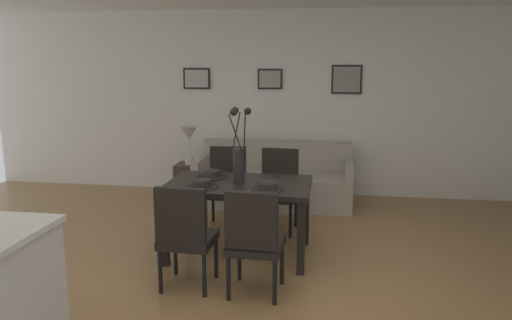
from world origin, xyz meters
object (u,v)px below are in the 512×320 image
Objects in this scene: dining_chair_far_right at (278,186)px; framed_picture_right at (347,79)px; dining_table at (239,192)px; centerpiece_vase at (239,154)px; dining_chair_near_left at (185,232)px; sofa at (274,183)px; bowl_near_right at (212,173)px; bowl_near_left at (202,182)px; framed_picture_center at (270,79)px; dining_chair_far_left at (254,237)px; framed_picture_left at (197,79)px; side_table at (190,182)px; dining_chair_near_right at (226,183)px; bowl_far_left at (268,185)px; table_lamp at (189,137)px.

framed_picture_right reaches higher than dining_chair_far_right.
centerpiece_vase is at bearing 55.35° from dining_table.
dining_chair_near_left reaches higher than sofa.
bowl_near_right is 0.41× the size of framed_picture_right.
bowl_near_left is 2.76m from framed_picture_center.
framed_picture_left is at bearing 112.46° from dining_chair_far_left.
dining_table is 1.52× the size of dining_chair_far_left.
sofa is 3.97× the size of side_table.
centerpiece_vase is at bearing -113.86° from framed_picture_right.
dining_chair_near_left is 2.66× the size of framed_picture_center.
bowl_near_left is 0.41× the size of framed_picture_right.
framed_picture_right is at bearing 64.10° from dining_chair_far_right.
framed_picture_left is at bearing 180.00° from framed_picture_right.
dining_chair_near_right is at bearing 109.91° from centerpiece_vase.
bowl_far_left reaches higher than side_table.
centerpiece_vase reaches higher than bowl_near_left.
bowl_far_left is at bearing -55.99° from table_lamp.
dining_chair_far_right is 0.45× the size of sofa.
dining_chair_far_right is at bearing 70.20° from centerpiece_vase.
dining_chair_far_left is 1.25× the size of centerpiece_vase.
dining_chair_near_left is 1.25× the size of centerpiece_vase.
framed_picture_center is (-0.29, 3.27, 1.13)m from dining_chair_far_left.
bowl_near_right is at bearing 90.00° from bowl_near_left.
sofa is 1.89m from framed_picture_left.
framed_picture_left is (-0.75, 2.60, 0.86)m from bowl_near_left.
centerpiece_vase reaches higher than dining_chair_near_right.
framed_picture_center reaches higher than table_lamp.
table_lamp is (0.00, 0.00, 0.63)m from side_table.
dining_table is at bearing 108.42° from dining_chair_far_left.
centerpiece_vase is 2.02m from sofa.
dining_chair_far_left is at bearing -103.29° from framed_picture_right.
sofa reaches higher than side_table.
framed_picture_center is at bearing 31.48° from table_lamp.
table_lamp is (-0.70, 1.98, 0.11)m from bowl_near_left.
framed_picture_center is (0.32, 2.60, 0.86)m from bowl_near_left.
side_table is 1.52m from framed_picture_left.
dining_chair_far_left is 0.72m from bowl_far_left.
centerpiece_vase is 1.44× the size of table_lamp.
dining_chair_near_left is 3.51m from framed_picture_left.
dining_chair_far_right is at bearing -81.06° from sofa.
dining_chair_far_left is 5.41× the size of bowl_far_left.
dining_chair_far_left reaches higher than bowl_near_right.
dining_chair_near_right reaches higher than bowl_near_right.
bowl_near_left is at bearing 132.01° from dining_chair_far_left.
sofa is at bearing 98.94° from dining_chair_far_right.
table_lamp reaches higher than bowl_near_right.
dining_chair_near_right is 1.25× the size of centerpiece_vase.
side_table is at bearing 116.30° from dining_chair_far_left.
framed_picture_left is 1.06m from framed_picture_center.
bowl_near_left and bowl_near_right have the same top height.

